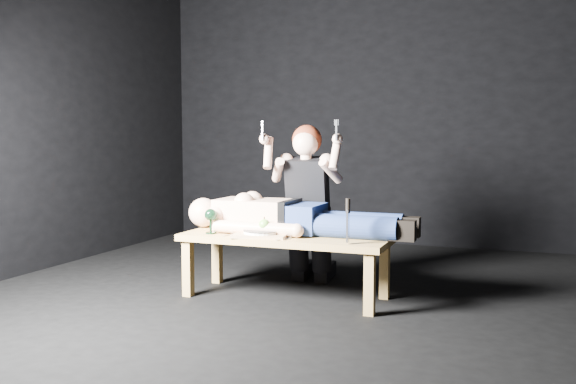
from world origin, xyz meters
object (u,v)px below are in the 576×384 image
object	(u,v)px
lying_man	(297,213)
goblet	(211,221)
table	(286,266)
carving_knife	(348,221)
kneeling_woman	(310,202)
serving_tray	(261,235)

from	to	relation	value
lying_man	goblet	xyz separation A→B (m)	(-0.57, -0.24, -0.05)
table	carving_knife	xyz separation A→B (m)	(0.51, -0.22, 0.37)
goblet	carving_knife	world-z (taller)	carving_knife
goblet	kneeling_woman	bearing A→B (deg)	49.91
carving_knife	lying_man	bearing A→B (deg)	145.73
kneeling_woman	carving_knife	size ratio (longest dim) A/B	4.30
table	carving_knife	bearing A→B (deg)	-22.15
table	goblet	size ratio (longest dim) A/B	8.23
lying_man	kneeling_woman	size ratio (longest dim) A/B	1.26
table	serving_tray	bearing A→B (deg)	-135.86
goblet	carving_knife	bearing A→B (deg)	-4.45
table	lying_man	distance (m)	0.39
kneeling_woman	serving_tray	world-z (taller)	kneeling_woman
kneeling_woman	carving_knife	bearing A→B (deg)	-59.50
lying_man	table	bearing A→B (deg)	-114.32
table	lying_man	size ratio (longest dim) A/B	0.92
table	kneeling_woman	bearing A→B (deg)	89.28
goblet	table	bearing A→B (deg)	14.54
kneeling_woman	serving_tray	distance (m)	0.66
lying_man	goblet	size ratio (longest dim) A/B	8.91
table	lying_man	world-z (taller)	lying_man
goblet	serving_tray	bearing A→B (deg)	1.53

